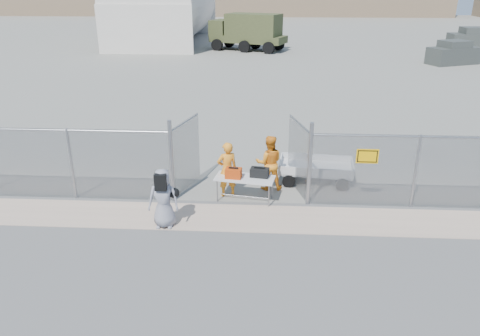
# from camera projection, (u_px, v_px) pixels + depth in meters

# --- Properties ---
(ground) EXTENTS (160.00, 160.00, 0.00)m
(ground) POSITION_uv_depth(u_px,v_px,m) (235.00, 236.00, 12.11)
(ground) COLOR #545353
(tarmac_inside) EXTENTS (160.00, 80.00, 0.01)m
(tarmac_inside) POSITION_uv_depth(u_px,v_px,m) (262.00, 40.00, 50.97)
(tarmac_inside) COLOR gray
(tarmac_inside) RESTS_ON ground
(dirt_strip) EXTENTS (44.00, 1.60, 0.01)m
(dirt_strip) POSITION_uv_depth(u_px,v_px,m) (238.00, 218.00, 13.03)
(dirt_strip) COLOR tan
(dirt_strip) RESTS_ON ground
(chain_link_fence) EXTENTS (40.00, 0.20, 2.20)m
(chain_link_fence) POSITION_uv_depth(u_px,v_px,m) (240.00, 168.00, 13.55)
(chain_link_fence) COLOR gray
(chain_link_fence) RESTS_ON ground
(quonset_hangar) EXTENTS (9.00, 18.00, 8.00)m
(quonset_hangar) POSITION_uv_depth(u_px,v_px,m) (165.00, 2.00, 48.17)
(quonset_hangar) COLOR beige
(quonset_hangar) RESTS_ON ground
(folding_table) EXTENTS (1.84, 1.01, 0.74)m
(folding_table) POSITION_uv_depth(u_px,v_px,m) (245.00, 189.00, 13.96)
(folding_table) COLOR silver
(folding_table) RESTS_ON ground
(orange_bag) EXTENTS (0.50, 0.37, 0.29)m
(orange_bag) POSITION_uv_depth(u_px,v_px,m) (233.00, 173.00, 13.74)
(orange_bag) COLOR #C23D0C
(orange_bag) RESTS_ON folding_table
(black_duffel) EXTENTS (0.59, 0.40, 0.26)m
(black_duffel) POSITION_uv_depth(u_px,v_px,m) (260.00, 172.00, 13.83)
(black_duffel) COLOR black
(black_duffel) RESTS_ON folding_table
(security_worker_left) EXTENTS (0.74, 0.62, 1.72)m
(security_worker_left) POSITION_uv_depth(u_px,v_px,m) (227.00, 169.00, 14.08)
(security_worker_left) COLOR orange
(security_worker_left) RESTS_ON ground
(security_worker_right) EXTENTS (0.90, 0.72, 1.76)m
(security_worker_right) POSITION_uv_depth(u_px,v_px,m) (269.00, 163.00, 14.54)
(security_worker_right) COLOR orange
(security_worker_right) RESTS_ON ground
(visitor) EXTENTS (0.81, 0.53, 1.65)m
(visitor) POSITION_uv_depth(u_px,v_px,m) (163.00, 198.00, 12.31)
(visitor) COLOR gray
(visitor) RESTS_ON ground
(utility_trailer) EXTENTS (3.21, 1.88, 0.74)m
(utility_trailer) POSITION_uv_depth(u_px,v_px,m) (316.00, 170.00, 15.31)
(utility_trailer) COLOR silver
(utility_trailer) RESTS_ON ground
(military_truck) EXTENTS (7.35, 4.82, 3.29)m
(military_truck) POSITION_uv_depth(u_px,v_px,m) (248.00, 32.00, 43.00)
(military_truck) COLOR #3F4625
(military_truck) RESTS_ON ground
(parked_vehicle_near) EXTENTS (4.28, 3.17, 1.76)m
(parked_vehicle_near) POSITION_uv_depth(u_px,v_px,m) (453.00, 53.00, 36.23)
(parked_vehicle_near) COLOR #3C403D
(parked_vehicle_near) RESTS_ON ground
(parked_vehicle_mid) EXTENTS (4.43, 2.12, 1.98)m
(parked_vehicle_mid) POSITION_uv_depth(u_px,v_px,m) (473.00, 39.00, 43.90)
(parked_vehicle_mid) COLOR #3C403D
(parked_vehicle_mid) RESTS_ON ground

